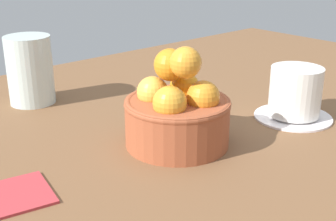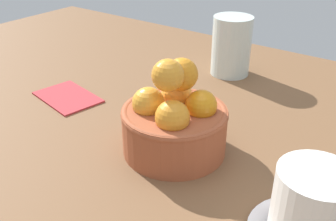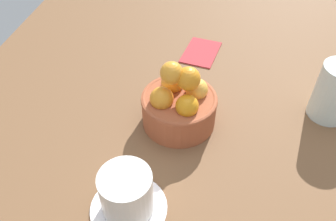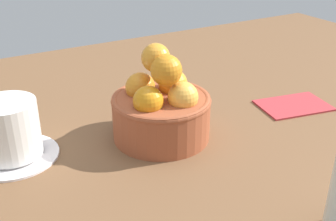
% 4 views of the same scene
% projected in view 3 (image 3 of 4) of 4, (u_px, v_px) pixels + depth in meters
% --- Properties ---
extents(ground_plane, '(1.46, 0.92, 0.04)m').
position_uv_depth(ground_plane, '(178.00, 129.00, 0.65)').
color(ground_plane, brown).
extents(terracotta_bowl, '(0.14, 0.14, 0.13)m').
position_uv_depth(terracotta_bowl, '(179.00, 104.00, 0.60)').
color(terracotta_bowl, '#9E4C2D').
rests_on(terracotta_bowl, ground_plane).
extents(coffee_cup, '(0.11, 0.11, 0.08)m').
position_uv_depth(coffee_cup, '(127.00, 195.00, 0.48)').
color(coffee_cup, white).
rests_on(coffee_cup, ground_plane).
extents(water_glass, '(0.07, 0.07, 0.11)m').
position_uv_depth(water_glass, '(335.00, 92.00, 0.61)').
color(water_glass, silver).
rests_on(water_glass, ground_plane).
extents(folded_napkin, '(0.12, 0.09, 0.01)m').
position_uv_depth(folded_napkin, '(201.00, 52.00, 0.79)').
color(folded_napkin, '#B23338').
rests_on(folded_napkin, ground_plane).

